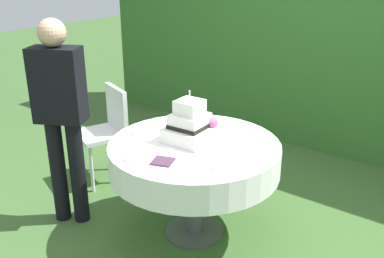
# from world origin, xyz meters

# --- Properties ---
(ground_plane) EXTENTS (20.00, 20.00, 0.00)m
(ground_plane) POSITION_xyz_m (0.00, 0.00, 0.00)
(ground_plane) COLOR #3D602D
(foliage_hedge) EXTENTS (5.53, 0.68, 2.33)m
(foliage_hedge) POSITION_xyz_m (0.00, 2.36, 1.17)
(foliage_hedge) COLOR #336628
(foliage_hedge) RESTS_ON ground_plane
(cake_table) EXTENTS (1.23, 1.23, 0.75)m
(cake_table) POSITION_xyz_m (0.00, 0.00, 0.64)
(cake_table) COLOR #4C4C51
(cake_table) RESTS_ON ground_plane
(wedding_cake) EXTENTS (0.33, 0.33, 0.38)m
(wedding_cake) POSITION_xyz_m (-0.05, 0.02, 0.87)
(wedding_cake) COLOR white
(wedding_cake) RESTS_ON cake_table
(serving_plate_near) EXTENTS (0.12, 0.12, 0.01)m
(serving_plate_near) POSITION_xyz_m (0.36, -0.22, 0.76)
(serving_plate_near) COLOR white
(serving_plate_near) RESTS_ON cake_table
(serving_plate_far) EXTENTS (0.11, 0.11, 0.01)m
(serving_plate_far) POSITION_xyz_m (0.09, 0.38, 0.76)
(serving_plate_far) COLOR white
(serving_plate_far) RESTS_ON cake_table
(serving_plate_left) EXTENTS (0.14, 0.14, 0.01)m
(serving_plate_left) POSITION_xyz_m (-0.16, -0.45, 0.76)
(serving_plate_left) COLOR white
(serving_plate_left) RESTS_ON cake_table
(serving_plate_right) EXTENTS (0.10, 0.10, 0.01)m
(serving_plate_right) POSITION_xyz_m (-0.46, -0.11, 0.76)
(serving_plate_right) COLOR white
(serving_plate_right) RESTS_ON cake_table
(napkin_stack) EXTENTS (0.17, 0.17, 0.01)m
(napkin_stack) POSITION_xyz_m (0.02, -0.37, 0.75)
(napkin_stack) COLOR #4C2D47
(napkin_stack) RESTS_ON cake_table
(garden_chair) EXTENTS (0.52, 0.52, 0.89)m
(garden_chair) POSITION_xyz_m (-1.17, 0.23, 0.54)
(garden_chair) COLOR white
(garden_chair) RESTS_ON ground_plane
(standing_person) EXTENTS (0.41, 0.35, 1.60)m
(standing_person) POSITION_xyz_m (-0.90, -0.44, 0.93)
(standing_person) COLOR black
(standing_person) RESTS_ON ground_plane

